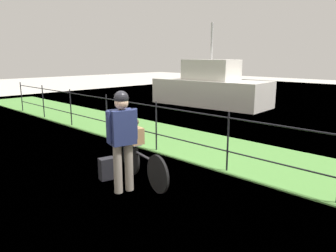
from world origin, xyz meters
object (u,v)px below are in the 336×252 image
object	(u,v)px
cyclist_person	(122,133)
backpack_on_paving	(107,169)
wooden_crate	(133,135)
terrier_dog	(134,124)
moored_boat_mid	(210,88)
bicycle_main	(143,164)

from	to	relation	value
cyclist_person	backpack_on_paving	distance (m)	1.04
wooden_crate	terrier_dog	size ratio (longest dim) A/B	1.08
wooden_crate	moored_boat_mid	xyz separation A→B (m)	(-4.47, 8.23, -0.00)
wooden_crate	terrier_dog	distance (m)	0.23
wooden_crate	moored_boat_mid	world-z (taller)	moored_boat_mid
bicycle_main	backpack_on_paving	distance (m)	0.70
wooden_crate	backpack_on_paving	world-z (taller)	wooden_crate
backpack_on_paving	moored_boat_mid	world-z (taller)	moored_boat_mid
bicycle_main	cyclist_person	distance (m)	0.82
terrier_dog	backpack_on_paving	world-z (taller)	terrier_dog
bicycle_main	backpack_on_paving	world-z (taller)	bicycle_main
moored_boat_mid	cyclist_person	bearing A→B (deg)	-60.93
cyclist_person	moored_boat_mid	world-z (taller)	moored_boat_mid
bicycle_main	backpack_on_paving	xyz separation A→B (m)	(-0.59, -0.35, -0.14)
terrier_dog	moored_boat_mid	xyz separation A→B (m)	(-4.49, 8.23, -0.23)
terrier_dog	backpack_on_paving	xyz separation A→B (m)	(-0.27, -0.43, -0.82)
wooden_crate	backpack_on_paving	distance (m)	0.77
cyclist_person	moored_boat_mid	size ratio (longest dim) A/B	0.31
bicycle_main	terrier_dog	world-z (taller)	terrier_dog
bicycle_main	terrier_dog	xyz separation A→B (m)	(-0.33, 0.08, 0.68)
bicycle_main	terrier_dog	distance (m)	0.75
bicycle_main	moored_boat_mid	size ratio (longest dim) A/B	0.29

